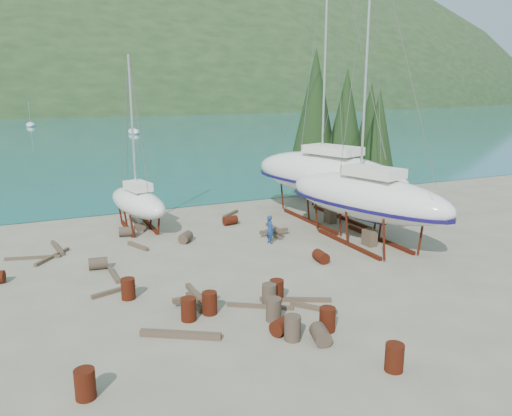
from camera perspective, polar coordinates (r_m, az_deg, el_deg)
name	(u,v)px	position (r m, az deg, el deg)	size (l,w,h in m)	color
ground	(265,276)	(23.29, 1.04, -7.82)	(600.00, 600.00, 0.00)	#65604F
bay_water	(39,104)	(334.78, -23.59, 10.83)	(700.00, 700.00, 0.00)	#175974
far_hill	(38,104)	(339.78, -23.61, 10.85)	(800.00, 360.00, 110.00)	#1E3219
far_house_right	(128,104)	(213.30, -14.39, 11.48)	(6.60, 5.60, 5.60)	beige
cypress_near_right	(346,126)	(38.53, 10.21, 9.24)	(3.60, 3.60, 10.00)	black
cypress_mid_right	(378,139)	(37.90, 13.77, 7.69)	(3.06, 3.06, 8.50)	black
cypress_back_left	(315,113)	(39.34, 6.74, 10.71)	(4.14, 4.14, 11.50)	black
cypress_far_right	(369,131)	(41.15, 12.84, 8.56)	(3.24, 3.24, 9.00)	black
moored_boat_mid	(134,132)	(101.75, -13.81, 8.45)	(2.00, 5.00, 6.05)	silver
moored_boat_far	(31,125)	(129.80, -24.36, 8.64)	(2.00, 5.00, 6.05)	silver
large_sailboat_near	(366,196)	(28.17, 12.45, 1.31)	(5.85, 11.03, 16.69)	silver
large_sailboat_far	(327,174)	(32.62, 8.08, 3.85)	(6.88, 12.51, 19.00)	silver
small_sailboat_shore	(138,202)	(31.41, -13.37, 0.69)	(3.33, 6.79, 10.42)	silver
worker	(270,229)	(27.91, 1.60, -2.46)	(0.59, 0.39, 1.62)	navy
drum_0	(85,384)	(15.46, -18.95, -18.49)	(0.58, 0.58, 0.88)	#632311
drum_1	(320,335)	(17.66, 7.38, -14.15)	(0.58, 0.58, 0.88)	#2D2823
drum_3	(327,319)	(18.39, 8.15, -12.48)	(0.58, 0.58, 0.88)	#632311
drum_4	(230,220)	(31.88, -2.96, -1.42)	(0.58, 0.58, 0.88)	#632311
drum_5	(274,310)	(18.96, 2.03, -11.52)	(0.58, 0.58, 0.88)	#2D2823
drum_6	(321,257)	(25.26, 7.42, -5.53)	(0.58, 0.58, 0.88)	#632311
drum_7	(394,357)	(16.47, 15.53, -16.13)	(0.58, 0.58, 0.88)	#632311
drum_8	(128,289)	(21.43, -14.41, -8.93)	(0.58, 0.58, 0.88)	#632311
drum_9	(127,232)	(30.33, -14.53, -2.62)	(0.58, 0.58, 0.88)	#2D2823
drum_10	(189,309)	(19.14, -7.71, -11.39)	(0.58, 0.58, 0.88)	#632311
drum_11	(186,237)	(28.52, -8.04, -3.33)	(0.58, 0.58, 0.88)	#2D2823
drum_12	(283,326)	(18.15, 3.07, -13.26)	(0.58, 0.58, 0.88)	#632311
drum_13	(210,303)	(19.56, -5.32, -10.76)	(0.58, 0.58, 0.88)	#632311
drum_14	(277,290)	(20.65, 2.37, -9.37)	(0.58, 0.58, 0.88)	#632311
drum_15	(98,263)	(25.26, -17.58, -6.05)	(0.58, 0.58, 0.88)	#2D2823
drum_16	(292,328)	(17.67, 4.19, -13.51)	(0.58, 0.58, 0.88)	#2D2823
drum_17	(269,294)	(20.24, 1.51, -9.85)	(0.58, 0.58, 0.88)	#2D2823
timber_2	(57,248)	(29.08, -21.77, -4.25)	(0.19, 2.62, 0.19)	brown
timber_3	(260,306)	(20.10, 0.45, -11.16)	(0.15, 2.67, 0.15)	brown
timber_4	(114,275)	(24.17, -15.96, -7.34)	(0.17, 2.02, 0.17)	brown
timber_5	(295,300)	(20.73, 4.52, -10.39)	(0.16, 2.91, 0.16)	brown
timber_6	(230,214)	(34.31, -2.95, -0.69)	(0.19, 1.96, 0.19)	brown
timber_7	(313,308)	(20.08, 6.58, -11.24)	(0.17, 1.90, 0.17)	brown
timber_8	(138,246)	(28.07, -13.35, -4.26)	(0.19, 1.76, 0.19)	brown
timber_9	(136,223)	(32.89, -13.56, -1.71)	(0.15, 2.67, 0.15)	brown
timber_12	(113,291)	(22.31, -16.00, -9.12)	(0.17, 1.96, 0.17)	brown
timber_15	(33,258)	(27.98, -24.18, -5.20)	(0.15, 2.68, 0.15)	brown
timber_16	(180,335)	(18.09, -8.63, -14.12)	(0.23, 2.87, 0.23)	brown
timber_17	(52,257)	(27.72, -22.24, -5.17)	(0.16, 2.71, 0.16)	brown
timber_pile_fore	(195,298)	(20.45, -7.04, -10.12)	(1.80, 1.80, 0.60)	brown
timber_pile_aft	(274,231)	(29.44, 2.07, -2.65)	(1.80, 1.80, 0.60)	brown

